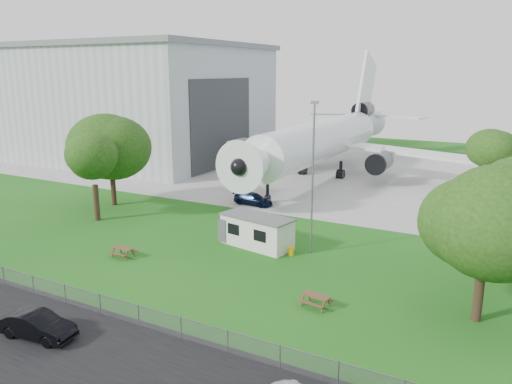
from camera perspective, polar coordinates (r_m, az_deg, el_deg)
The scene contains 18 objects.
ground at distance 39.50m, azimuth -8.45°, elevation -7.71°, with size 160.00×160.00×0.00m, color #2A731E.
asphalt_strip at distance 31.11m, azimuth -23.37°, elevation -14.88°, with size 120.00×8.00×0.02m, color black.
concrete_apron at distance 72.31m, azimuth 9.80°, elevation 2.06°, with size 120.00×46.00×0.03m, color #B7B7B2.
hangar at distance 89.01m, azimuth -14.59°, elevation 10.08°, with size 43.00×31.00×18.55m.
airliner at distance 70.12m, azimuth 7.85°, elevation 6.13°, with size 46.36×47.73×17.69m.
site_cabin at distance 41.64m, azimuth 0.13°, elevation -4.51°, with size 6.94×3.79×2.62m.
picnic_west at distance 41.14m, azimuth -14.92°, elevation -7.15°, with size 1.80×1.50×0.76m, color brown, non-canonical shape.
picnic_east at distance 32.15m, azimuth 6.83°, elevation -12.84°, with size 1.80×1.50×0.76m, color brown, non-canonical shape.
fence at distance 33.08m, azimuth -18.55°, elevation -12.70°, with size 58.00×0.04×1.30m, color gray.
lamp_mast at distance 39.08m, azimuth 6.48°, elevation 1.32°, with size 0.16×0.16×12.00m, color slate.
tree_west_big at distance 55.79m, azimuth -16.27°, elevation 4.50°, with size 8.26×8.26×10.08m.
tree_west_small at distance 50.30m, azimuth -18.13°, elevation 3.61°, with size 5.84×5.84×9.05m.
tree_east_front at distance 30.94m, azimuth 24.85°, elevation -3.42°, with size 6.96×6.96×9.37m.
tree_far_apron at distance 60.44m, azimuth 25.19°, elevation 4.07°, with size 5.34×5.34×8.27m.
car_centre_sedan at distance 30.71m, azimuth -23.73°, elevation -13.79°, with size 1.54×4.43×1.46m, color black.
car_ne_hatch at distance 43.75m, azimuth 25.92°, elevation -5.84°, with size 1.70×4.24×1.44m, color black.
car_ne_sedan at distance 45.24m, azimuth 24.19°, elevation -4.97°, with size 1.63×4.69×1.54m, color silver.
car_apron_van at distance 54.54m, azimuth -0.32°, elevation -0.83°, with size 1.82×4.47×1.30m, color black.
Camera 1 is at (22.34, -29.28, 14.28)m, focal length 35.00 mm.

